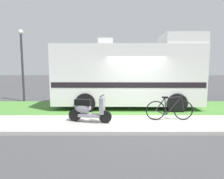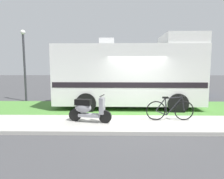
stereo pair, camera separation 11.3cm
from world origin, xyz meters
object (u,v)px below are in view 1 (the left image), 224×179
Objects in this scene: scooter at (89,109)px; bicycle at (170,109)px; pickup_truck_near at (172,82)px; street_lamp_post at (23,58)px; motorhome_rv at (130,74)px.

bicycle is at bearing 5.13° from scooter.
pickup_truck_near is at bearing 72.69° from bicycle.
bicycle is at bearing -107.31° from pickup_truck_near.
street_lamp_post is (-7.31, 4.49, 2.02)m from bicycle.
pickup_truck_near reaches higher than scooter.
street_lamp_post is at bearing 132.68° from scooter.
bicycle is 0.34× the size of pickup_truck_near.
scooter is at bearing -119.67° from motorhome_rv.
pickup_truck_near reaches higher than bicycle.
scooter is 0.37× the size of street_lamp_post.
street_lamp_post is (-9.53, -2.63, 1.58)m from pickup_truck_near.
motorhome_rv is 3.17m from bicycle.
motorhome_rv is 1.34× the size of pickup_truck_near.
pickup_truck_near is at bearing 52.05° from motorhome_rv.
bicycle is (1.26, -2.66, -1.18)m from motorhome_rv.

